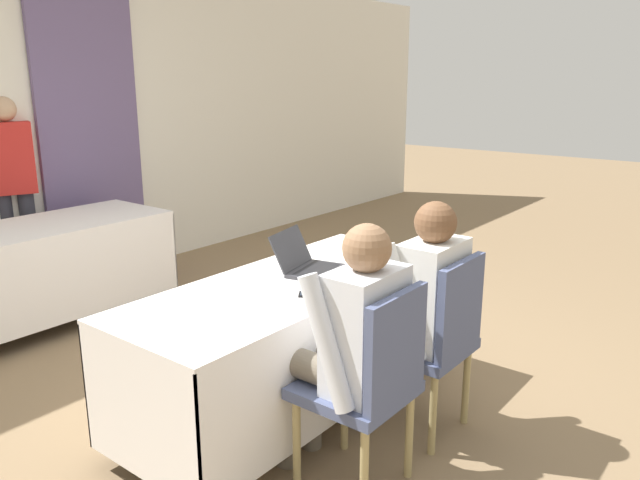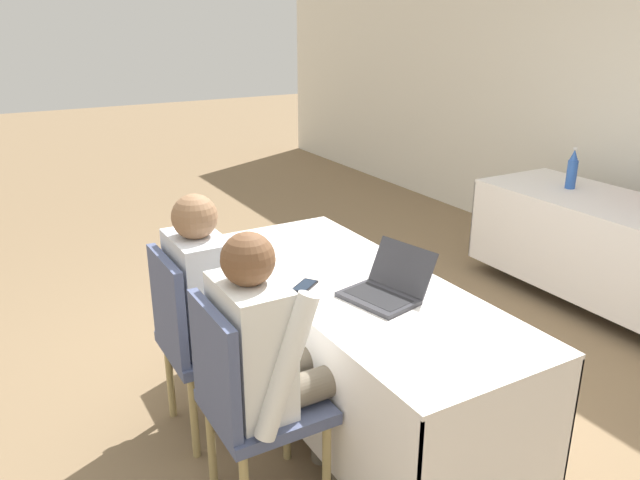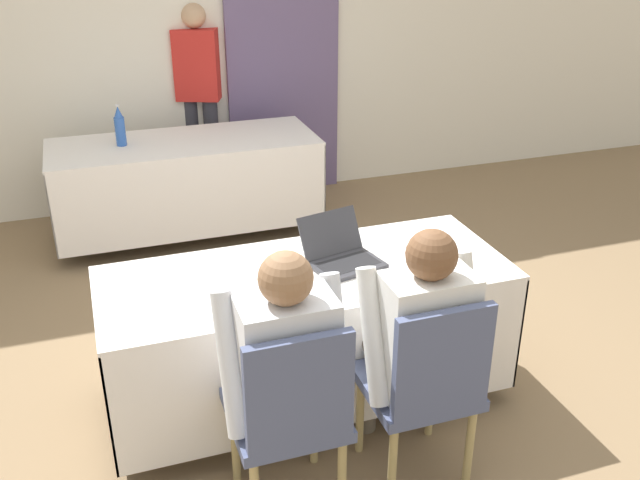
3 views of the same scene
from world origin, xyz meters
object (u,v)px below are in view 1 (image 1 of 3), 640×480
(cell_phone, at_px, (314,294))
(chair_near_left, at_px, (369,380))
(chair_near_right, at_px, (435,337))
(laptop, at_px, (309,264))
(person_red_shirt, at_px, (13,185))
(person_white_shirt, at_px, (417,301))
(person_checkered_shirt, at_px, (350,338))

(cell_phone, xyz_separation_m, chair_near_left, (-0.20, -0.46, -0.22))
(chair_near_left, distance_m, chair_near_right, 0.57)
(laptop, height_order, person_red_shirt, person_red_shirt)
(laptop, bearing_deg, person_white_shirt, -93.50)
(chair_near_right, bearing_deg, laptop, -82.12)
(person_checkered_shirt, bearing_deg, chair_near_left, 90.00)
(laptop, xyz_separation_m, person_checkered_shirt, (-0.47, -0.61, -0.10))
(laptop, distance_m, cell_phone, 0.37)
(laptop, xyz_separation_m, chair_near_right, (0.10, -0.71, -0.26))
(chair_near_left, bearing_deg, laptop, -123.63)
(laptop, xyz_separation_m, person_white_shirt, (0.10, -0.61, -0.10))
(cell_phone, relative_size, person_checkered_shirt, 0.14)
(laptop, height_order, person_checkered_shirt, person_checkered_shirt)
(laptop, xyz_separation_m, cell_phone, (-0.27, -0.25, -0.04))
(laptop, xyz_separation_m, person_red_shirt, (-0.16, 2.85, 0.14))
(laptop, relative_size, person_white_shirt, 0.32)
(laptop, relative_size, cell_phone, 2.36)
(person_white_shirt, height_order, person_red_shirt, person_red_shirt)
(person_checkered_shirt, bearing_deg, laptop, -127.93)
(person_white_shirt, distance_m, person_red_shirt, 3.48)
(person_white_shirt, relative_size, person_red_shirt, 0.74)
(chair_near_right, xyz_separation_m, person_checkered_shirt, (-0.57, 0.10, 0.16))
(laptop, bearing_deg, chair_near_left, -136.34)
(chair_near_left, relative_size, person_checkered_shirt, 0.78)
(chair_near_right, relative_size, person_red_shirt, 0.58)
(person_red_shirt, bearing_deg, chair_near_left, -73.34)
(laptop, distance_m, person_red_shirt, 2.86)
(chair_near_right, bearing_deg, person_white_shirt, -90.00)
(person_red_shirt, bearing_deg, person_checkered_shirt, -73.49)
(cell_phone, xyz_separation_m, person_red_shirt, (0.11, 3.11, 0.18))
(laptop, relative_size, person_red_shirt, 0.24)
(chair_near_right, distance_m, person_red_shirt, 3.59)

